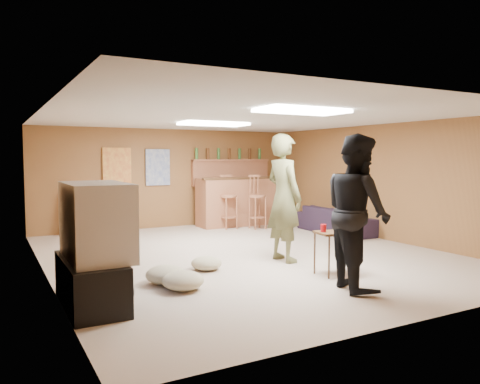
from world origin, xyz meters
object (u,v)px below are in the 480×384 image
tv_body (96,221)px  tray_table (334,253)px  person_black (357,212)px  person_olive (284,198)px  bar_counter (240,201)px  sofa (336,220)px

tv_body → tray_table: (3.04, -0.20, -0.61)m
tv_body → person_black: (2.86, -0.83, 0.02)m
person_olive → tray_table: (0.11, -1.02, -0.67)m
bar_counter → tray_table: size_ratio=3.45×
person_black → tray_table: (0.18, 0.64, -0.63)m
tv_body → sofa: 5.94m
sofa → tray_table: tray_table is taller
tv_body → bar_counter: tv_body is taller
bar_counter → tray_table: bearing=-103.4°
tv_body → tray_table: 3.11m
person_olive → sofa: bearing=-59.4°
person_olive → sofa: (2.42, 1.67, -0.69)m
tv_body → person_olive: person_olive is taller
tv_body → sofa: tv_body is taller
bar_counter → sofa: (1.20, -1.95, -0.28)m
tv_body → sofa: size_ratio=0.60×
tv_body → tray_table: bearing=-3.7°
bar_counter → person_olive: person_olive is taller
bar_counter → person_black: 5.45m
person_black → tv_body: bearing=90.1°
tv_body → person_olive: size_ratio=0.57×
tv_body → person_black: size_ratio=0.60×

